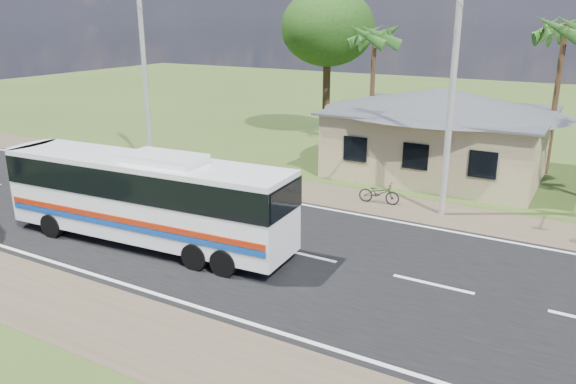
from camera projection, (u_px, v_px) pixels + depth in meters
The scene contains 9 objects.
ground at pixel (304, 255), 19.32m from camera, with size 120.00×120.00×0.00m, color #374D1B.
road at pixel (304, 255), 19.31m from camera, with size 120.00×16.00×0.03m.
house at pixel (441, 122), 28.80m from camera, with size 12.40×10.00×5.00m.
utility_poles at pixel (445, 73), 21.68m from camera, with size 32.80×2.22×11.00m.
palm_mid at pixel (565, 31), 27.15m from camera, with size 2.80×2.80×8.20m.
palm_far at pixel (375, 37), 32.44m from camera, with size 2.80×2.80×7.70m.
tree_behind_house at pixel (328, 28), 35.86m from camera, with size 6.00×6.00×9.61m.
coach_bus at pixel (146, 192), 19.69m from camera, with size 11.14×3.07×3.42m.
motorcycle at pixel (379, 193), 24.50m from camera, with size 0.63×1.80×0.94m, color black.
Camera 1 is at (8.36, -15.68, 7.89)m, focal length 35.00 mm.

